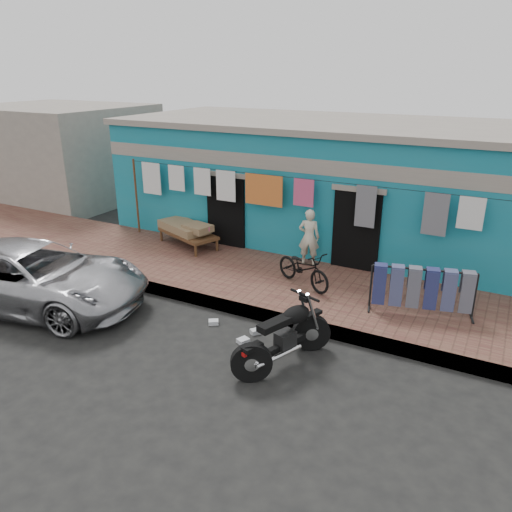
{
  "coord_description": "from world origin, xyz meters",
  "views": [
    {
      "loc": [
        4.38,
        -6.26,
        4.7
      ],
      "look_at": [
        0.0,
        2.0,
        1.15
      ],
      "focal_mm": 35.0,
      "sensor_mm": 36.0,
      "label": 1
    }
  ],
  "objects_px": {
    "car": "(33,275)",
    "jeans_rack": "(422,290)",
    "seated_person": "(309,237)",
    "bicycle": "(304,264)",
    "motorcycle": "(283,334)",
    "charpoy": "(188,234)"
  },
  "relations": [
    {
      "from": "car",
      "to": "jeans_rack",
      "type": "relative_size",
      "value": 2.38
    },
    {
      "from": "car",
      "to": "seated_person",
      "type": "bearing_deg",
      "value": -57.83
    },
    {
      "from": "car",
      "to": "bicycle",
      "type": "xyz_separation_m",
      "value": [
        4.76,
        3.04,
        0.06
      ]
    },
    {
      "from": "motorcycle",
      "to": "jeans_rack",
      "type": "xyz_separation_m",
      "value": [
        1.74,
        2.51,
        0.16
      ]
    },
    {
      "from": "motorcycle",
      "to": "car",
      "type": "bearing_deg",
      "value": -156.11
    },
    {
      "from": "car",
      "to": "motorcycle",
      "type": "xyz_separation_m",
      "value": [
        5.51,
        0.39,
        -0.11
      ]
    },
    {
      "from": "motorcycle",
      "to": "charpoy",
      "type": "distance_m",
      "value": 5.75
    },
    {
      "from": "seated_person",
      "to": "car",
      "type": "bearing_deg",
      "value": 29.98
    },
    {
      "from": "jeans_rack",
      "to": "seated_person",
      "type": "bearing_deg",
      "value": 154.72
    },
    {
      "from": "seated_person",
      "to": "motorcycle",
      "type": "distance_m",
      "value": 4.05
    },
    {
      "from": "car",
      "to": "charpoy",
      "type": "bearing_deg",
      "value": -26.67
    },
    {
      "from": "bicycle",
      "to": "jeans_rack",
      "type": "bearing_deg",
      "value": -68.55
    },
    {
      "from": "car",
      "to": "jeans_rack",
      "type": "bearing_deg",
      "value": -80.27
    },
    {
      "from": "car",
      "to": "jeans_rack",
      "type": "xyz_separation_m",
      "value": [
        7.25,
        2.9,
        0.05
      ]
    },
    {
      "from": "bicycle",
      "to": "charpoy",
      "type": "distance_m",
      "value": 3.84
    },
    {
      "from": "motorcycle",
      "to": "bicycle",
      "type": "bearing_deg",
      "value": 125.74
    },
    {
      "from": "jeans_rack",
      "to": "bicycle",
      "type": "bearing_deg",
      "value": 176.77
    },
    {
      "from": "car",
      "to": "jeans_rack",
      "type": "height_order",
      "value": "car"
    },
    {
      "from": "seated_person",
      "to": "motorcycle",
      "type": "xyz_separation_m",
      "value": [
        1.14,
        -3.87,
        -0.36
      ]
    },
    {
      "from": "seated_person",
      "to": "bicycle",
      "type": "relative_size",
      "value": 0.9
    },
    {
      "from": "car",
      "to": "seated_person",
      "type": "distance_m",
      "value": 6.11
    },
    {
      "from": "charpoy",
      "to": "motorcycle",
      "type": "bearing_deg",
      "value": -39.08
    }
  ]
}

